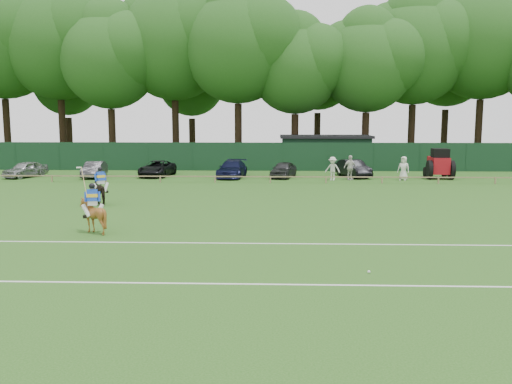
{
  "coord_description": "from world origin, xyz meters",
  "views": [
    {
      "loc": [
        1.35,
        -20.79,
        4.68
      ],
      "look_at": [
        0.5,
        3.0,
        1.4
      ],
      "focal_mm": 38.0,
      "sensor_mm": 36.0,
      "label": 1
    }
  ],
  "objects_px": {
    "spectator_left": "(333,169)",
    "polo_ball": "(369,272)",
    "suv_black": "(157,169)",
    "hatch_grey": "(283,170)",
    "sedan_grey": "(94,170)",
    "spectator_right": "(404,168)",
    "spectator_mid": "(350,168)",
    "utility_shed": "(325,151)",
    "tractor": "(439,164)",
    "sedan_silver": "(25,169)",
    "estate_black": "(353,168)",
    "horse_chestnut": "(93,215)",
    "sedan_navy": "(232,169)",
    "horse_dark": "(101,191)"
  },
  "relations": [
    {
      "from": "sedan_silver",
      "to": "horse_chestnut",
      "type": "bearing_deg",
      "value": -37.1
    },
    {
      "from": "sedan_grey",
      "to": "spectator_mid",
      "type": "bearing_deg",
      "value": -7.93
    },
    {
      "from": "spectator_mid",
      "to": "tractor",
      "type": "relative_size",
      "value": 0.66
    },
    {
      "from": "horse_chestnut",
      "to": "sedan_silver",
      "type": "height_order",
      "value": "horse_chestnut"
    },
    {
      "from": "utility_shed",
      "to": "tractor",
      "type": "xyz_separation_m",
      "value": [
        7.99,
        -8.65,
        -0.44
      ]
    },
    {
      "from": "sedan_navy",
      "to": "tractor",
      "type": "xyz_separation_m",
      "value": [
        16.03,
        -0.1,
        0.43
      ]
    },
    {
      "from": "suv_black",
      "to": "spectator_mid",
      "type": "xyz_separation_m",
      "value": [
        15.11,
        -2.02,
        0.31
      ]
    },
    {
      "from": "sedan_silver",
      "to": "hatch_grey",
      "type": "height_order",
      "value": "sedan_silver"
    },
    {
      "from": "sedan_navy",
      "to": "spectator_right",
      "type": "relative_size",
      "value": 2.57
    },
    {
      "from": "suv_black",
      "to": "tractor",
      "type": "distance_m",
      "value": 22.13
    },
    {
      "from": "suv_black",
      "to": "sedan_navy",
      "type": "relative_size",
      "value": 0.97
    },
    {
      "from": "suv_black",
      "to": "sedan_grey",
      "type": "bearing_deg",
      "value": -161.34
    },
    {
      "from": "sedan_grey",
      "to": "sedan_navy",
      "type": "relative_size",
      "value": 0.82
    },
    {
      "from": "suv_black",
      "to": "hatch_grey",
      "type": "xyz_separation_m",
      "value": [
        10.11,
        -0.64,
        0.01
      ]
    },
    {
      "from": "sedan_grey",
      "to": "tractor",
      "type": "height_order",
      "value": "tractor"
    },
    {
      "from": "sedan_grey",
      "to": "suv_black",
      "type": "relative_size",
      "value": 0.84
    },
    {
      "from": "hatch_grey",
      "to": "spectator_mid",
      "type": "height_order",
      "value": "spectator_mid"
    },
    {
      "from": "horse_chestnut",
      "to": "spectator_left",
      "type": "relative_size",
      "value": 0.82
    },
    {
      "from": "sedan_grey",
      "to": "spectator_right",
      "type": "distance_m",
      "value": 23.88
    },
    {
      "from": "spectator_left",
      "to": "polo_ball",
      "type": "bearing_deg",
      "value": -72.81
    },
    {
      "from": "sedan_grey",
      "to": "suv_black",
      "type": "distance_m",
      "value": 4.87
    },
    {
      "from": "tractor",
      "to": "estate_black",
      "type": "bearing_deg",
      "value": 175.53
    },
    {
      "from": "spectator_left",
      "to": "utility_shed",
      "type": "distance_m",
      "value": 10.19
    },
    {
      "from": "polo_ball",
      "to": "tractor",
      "type": "distance_m",
      "value": 27.9
    },
    {
      "from": "spectator_right",
      "to": "horse_dark",
      "type": "bearing_deg",
      "value": -118.4
    },
    {
      "from": "spectator_right",
      "to": "polo_ball",
      "type": "height_order",
      "value": "spectator_right"
    },
    {
      "from": "spectator_left",
      "to": "polo_ball",
      "type": "xyz_separation_m",
      "value": [
        -1.45,
        -24.6,
        -0.84
      ]
    },
    {
      "from": "sedan_silver",
      "to": "spectator_mid",
      "type": "height_order",
      "value": "spectator_mid"
    },
    {
      "from": "spectator_left",
      "to": "spectator_right",
      "type": "bearing_deg",
      "value": 22.57
    },
    {
      "from": "sedan_silver",
      "to": "sedan_grey",
      "type": "distance_m",
      "value": 5.45
    },
    {
      "from": "sedan_grey",
      "to": "polo_ball",
      "type": "bearing_deg",
      "value": -61.63
    },
    {
      "from": "spectator_right",
      "to": "sedan_silver",
      "type": "bearing_deg",
      "value": -152.78
    },
    {
      "from": "sedan_grey",
      "to": "spectator_left",
      "type": "xyz_separation_m",
      "value": [
        18.53,
        -1.26,
        0.26
      ]
    },
    {
      "from": "horse_dark",
      "to": "spectator_right",
      "type": "distance_m",
      "value": 22.59
    },
    {
      "from": "sedan_grey",
      "to": "tractor",
      "type": "relative_size",
      "value": 1.33
    },
    {
      "from": "spectator_left",
      "to": "horse_chestnut",
      "type": "bearing_deg",
      "value": -100.92
    },
    {
      "from": "spectator_right",
      "to": "sedan_grey",
      "type": "bearing_deg",
      "value": -153.49
    },
    {
      "from": "suv_black",
      "to": "utility_shed",
      "type": "relative_size",
      "value": 0.54
    },
    {
      "from": "sedan_navy",
      "to": "sedan_grey",
      "type": "bearing_deg",
      "value": -172.01
    },
    {
      "from": "sedan_navy",
      "to": "spectator_left",
      "type": "xyz_separation_m",
      "value": [
        7.69,
        -1.61,
        0.21
      ]
    },
    {
      "from": "estate_black",
      "to": "tractor",
      "type": "bearing_deg",
      "value": -25.43
    },
    {
      "from": "spectator_right",
      "to": "tractor",
      "type": "xyz_separation_m",
      "value": [
        3.01,
        1.33,
        0.2
      ]
    },
    {
      "from": "spectator_mid",
      "to": "polo_ball",
      "type": "relative_size",
      "value": 20.8
    },
    {
      "from": "sedan_grey",
      "to": "spectator_left",
      "type": "height_order",
      "value": "spectator_left"
    },
    {
      "from": "sedan_navy",
      "to": "spectator_left",
      "type": "height_order",
      "value": "spectator_left"
    },
    {
      "from": "polo_ball",
      "to": "sedan_grey",
      "type": "bearing_deg",
      "value": 123.46
    },
    {
      "from": "sedan_silver",
      "to": "estate_black",
      "type": "xyz_separation_m",
      "value": [
        25.85,
        1.23,
        0.04
      ]
    },
    {
      "from": "sedan_grey",
      "to": "utility_shed",
      "type": "relative_size",
      "value": 0.45
    },
    {
      "from": "horse_dark",
      "to": "hatch_grey",
      "type": "xyz_separation_m",
      "value": [
        10.06,
        13.61,
        -0.09
      ]
    },
    {
      "from": "utility_shed",
      "to": "tractor",
      "type": "distance_m",
      "value": 11.78
    }
  ]
}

